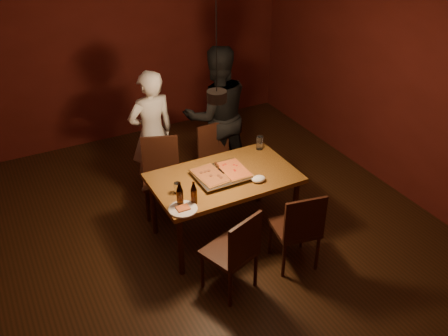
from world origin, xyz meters
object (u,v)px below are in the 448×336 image
chair_far_left (161,169)px  beer_bottle_a (180,194)px  pizza_tray (222,175)px  beer_bottle_b (194,193)px  dining_table (224,182)px  plate_slice (183,209)px  chair_near_right (299,224)px  chair_near_left (236,247)px  pendant_lamp (217,95)px  chair_far_right (218,154)px  diner_dark (217,115)px  diner_white (152,134)px

chair_far_left → beer_bottle_a: bearing=99.3°
pizza_tray → beer_bottle_b: 0.53m
dining_table → plate_slice: bearing=-150.8°
chair_near_right → pizza_tray: 0.94m
plate_slice → chair_near_left: bearing=-57.8°
dining_table → pendant_lamp: pendant_lamp is taller
chair_far_right → plate_slice: (-0.94, -1.12, 0.22)m
chair_near_right → pizza_tray: chair_near_right is taller
beer_bottle_b → pendant_lamp: size_ratio=0.21×
chair_near_left → pendant_lamp: 1.39m
beer_bottle_b → diner_dark: size_ratio=0.13×
chair_near_right → diner_white: bearing=120.9°
beer_bottle_a → chair_near_right: bearing=-29.2°
beer_bottle_b → chair_far_right: bearing=53.2°
chair_near_left → chair_near_right: bearing=-18.2°
plate_slice → beer_bottle_a: bearing=82.6°
beer_bottle_b → diner_white: bearing=84.9°
chair_near_right → beer_bottle_a: size_ratio=1.97×
chair_far_left → beer_bottle_b: 1.12m
diner_dark → beer_bottle_b: bearing=64.9°
beer_bottle_a → plate_slice: size_ratio=0.91×
chair_near_left → diner_white: diner_white is taller
beer_bottle_a → plate_slice: 0.14m
chair_near_left → chair_far_left: bearing=74.2°
chair_near_left → beer_bottle_a: size_ratio=2.15×
chair_near_left → dining_table: bearing=50.3°
beer_bottle_a → diner_white: 1.47m
chair_far_right → pizza_tray: size_ratio=0.88×
chair_near_left → pizza_tray: 0.90m
chair_far_left → pizza_tray: (0.37, -0.79, 0.24)m
chair_near_left → chair_far_right: bearing=49.3°
plate_slice → diner_dark: size_ratio=0.16×
diner_white → pendant_lamp: bearing=91.3°
plate_slice → pendant_lamp: 1.11m
chair_near_left → chair_near_right: 0.71m
dining_table → diner_white: size_ratio=0.95×
beer_bottle_b → diner_dark: 1.70m
dining_table → beer_bottle_a: beer_bottle_a is taller
chair_far_left → plate_slice: (-0.21, -1.12, 0.22)m
chair_far_right → diner_dark: size_ratio=0.28×
plate_slice → pendant_lamp: bearing=19.1°
plate_slice → pizza_tray: bearing=29.8°
chair_near_right → diner_dark: size_ratio=0.28×
plate_slice → diner_dark: diner_dark is taller
pizza_tray → plate_slice: (-0.58, -0.33, -0.01)m
chair_far_right → pizza_tray: 0.90m
chair_near_right → dining_table: bearing=126.6°
pizza_tray → diner_white: size_ratio=0.35×
chair_near_right → pizza_tray: bearing=128.6°
dining_table → plate_slice: (-0.61, -0.34, 0.08)m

